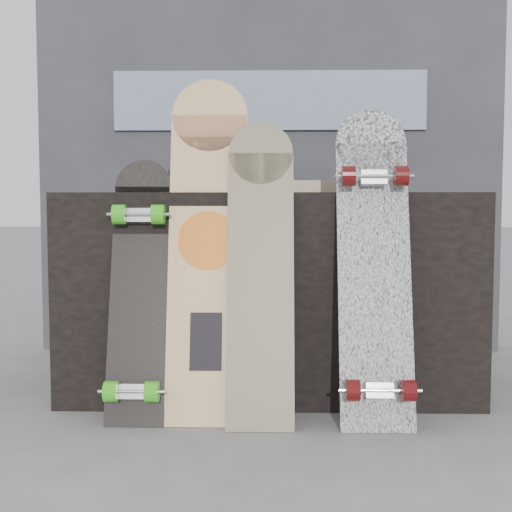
{
  "coord_description": "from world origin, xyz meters",
  "views": [
    {
      "loc": [
        -0.0,
        -2.09,
        0.73
      ],
      "look_at": [
        -0.05,
        0.2,
        0.57
      ],
      "focal_mm": 45.0,
      "sensor_mm": 36.0,
      "label": 1
    }
  ],
  "objects_px": {
    "vendor_table": "(269,293)",
    "longboard_geisha": "(208,236)",
    "skateboard_dark": "(139,285)",
    "longboard_celtic": "(260,261)",
    "longboard_cascadia": "(374,259)"
  },
  "relations": [
    {
      "from": "skateboard_dark",
      "to": "longboard_geisha",
      "type": "bearing_deg",
      "value": 9.22
    },
    {
      "from": "longboard_geisha",
      "to": "skateboard_dark",
      "type": "relative_size",
      "value": 1.32
    },
    {
      "from": "vendor_table",
      "to": "skateboard_dark",
      "type": "bearing_deg",
      "value": -142.39
    },
    {
      "from": "longboard_celtic",
      "to": "skateboard_dark",
      "type": "height_order",
      "value": "longboard_celtic"
    },
    {
      "from": "longboard_geisha",
      "to": "longboard_cascadia",
      "type": "bearing_deg",
      "value": -6.52
    },
    {
      "from": "longboard_celtic",
      "to": "longboard_cascadia",
      "type": "bearing_deg",
      "value": -1.18
    },
    {
      "from": "vendor_table",
      "to": "longboard_geisha",
      "type": "height_order",
      "value": "longboard_geisha"
    },
    {
      "from": "vendor_table",
      "to": "longboard_geisha",
      "type": "bearing_deg",
      "value": -124.79
    },
    {
      "from": "longboard_celtic",
      "to": "vendor_table",
      "type": "bearing_deg",
      "value": 85.26
    },
    {
      "from": "longboard_cascadia",
      "to": "vendor_table",
      "type": "bearing_deg",
      "value": 133.45
    },
    {
      "from": "longboard_geisha",
      "to": "longboard_cascadia",
      "type": "distance_m",
      "value": 0.59
    },
    {
      "from": "vendor_table",
      "to": "longboard_celtic",
      "type": "xyz_separation_m",
      "value": [
        -0.03,
        -0.37,
        0.16
      ]
    },
    {
      "from": "vendor_table",
      "to": "longboard_celtic",
      "type": "bearing_deg",
      "value": -94.74
    },
    {
      "from": "vendor_table",
      "to": "longboard_celtic",
      "type": "height_order",
      "value": "longboard_celtic"
    },
    {
      "from": "vendor_table",
      "to": "longboard_geisha",
      "type": "xyz_separation_m",
      "value": [
        -0.22,
        -0.32,
        0.25
      ]
    }
  ]
}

